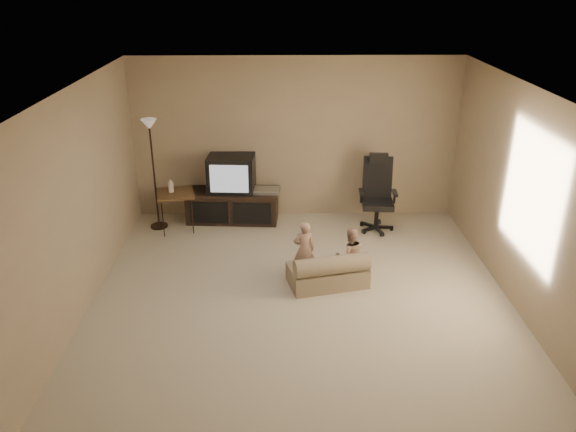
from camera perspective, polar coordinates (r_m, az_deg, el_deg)
name	(u,v)px	position (r m, az deg, el deg)	size (l,w,h in m)	color
floor	(301,306)	(6.71, 1.36, -9.08)	(5.50, 5.50, 0.00)	#BBB095
room_shell	(303,185)	(6.03, 1.50, 3.15)	(5.50, 5.50, 5.50)	white
tv_stand	(233,194)	(8.77, -5.65, 2.21)	(1.49, 0.63, 1.05)	black
office_chair	(377,203)	(8.56, 9.01, 1.30)	(0.57, 0.59, 1.15)	black
side_table	(175,194)	(8.53, -11.42, 2.23)	(0.65, 0.65, 0.81)	brown
floor_lamp	(152,150)	(8.46, -13.69, 6.54)	(0.26, 0.26, 1.69)	black
child_sofa	(329,272)	(7.03, 4.16, -5.71)	(1.05, 0.74, 0.47)	gray
toddler_left	(304,249)	(7.13, 1.64, -3.41)	(0.28, 0.20, 0.77)	tan
toddler_right	(350,255)	(7.06, 6.28, -3.99)	(0.36, 0.20, 0.74)	tan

